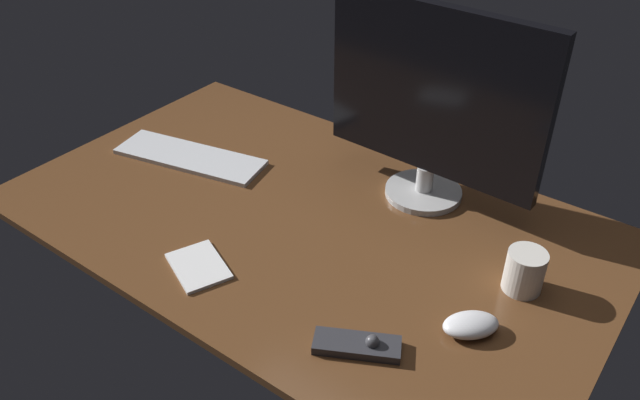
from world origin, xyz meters
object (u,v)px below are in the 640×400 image
keyboard (190,157)px  coffee_mug (525,271)px  monitor (433,102)px  notepad (199,266)px  media_remote (358,345)px  computer_mouse (471,325)px

keyboard → coffee_mug: size_ratio=4.53×
monitor → keyboard: (-58.57, -22.34, -24.53)cm
monitor → notepad: 63.02cm
monitor → notepad: bearing=-113.3°
media_remote → coffee_mug: coffee_mug is taller
coffee_mug → monitor: bearing=151.1°
keyboard → computer_mouse: 88.82cm
monitor → coffee_mug: bearing=-26.9°
monitor → keyboard: size_ratio=1.31×
monitor → coffee_mug: monitor is taller
computer_mouse → coffee_mug: 17.67cm
computer_mouse → coffee_mug: bearing=32.5°
keyboard → monitor: bearing=8.6°
notepad → media_remote: bearing=2.0°
monitor → media_remote: 58.34cm
coffee_mug → notepad: coffee_mug is taller
notepad → coffee_mug: bearing=31.1°
keyboard → computer_mouse: size_ratio=3.80×
keyboard → computer_mouse: bearing=-20.5°
monitor → media_remote: size_ratio=3.22×
media_remote → keyboard: bearing=130.9°
coffee_mug → keyboard: bearing=-177.2°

